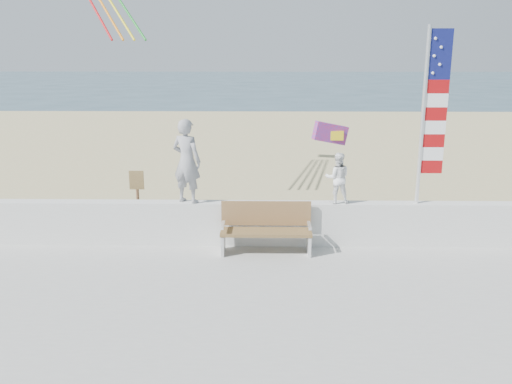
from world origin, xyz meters
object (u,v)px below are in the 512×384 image
child (338,178)px  flag (430,109)px  bench (266,227)px  adult (187,161)px

child → flag: flag is taller
bench → flag: bearing=8.1°
flag → child: bearing=180.0°
child → bench: 1.77m
child → adult: bearing=0.5°
adult → bench: size_ratio=0.95×
adult → flag: flag is taller
child → flag: 2.24m
adult → child: bearing=-155.5°
child → flag: size_ratio=0.30×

